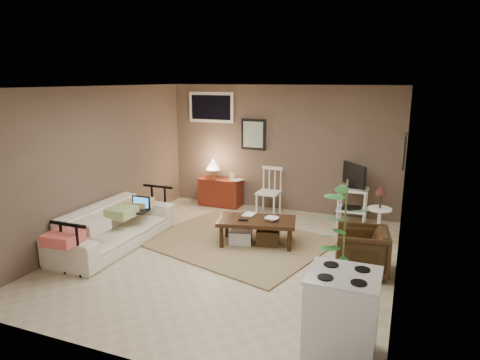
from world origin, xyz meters
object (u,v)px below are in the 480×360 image
at_px(tv_stand, 353,192).
at_px(side_table, 380,207).
at_px(sofa, 114,220).
at_px(potted_plant, 344,238).
at_px(armchair, 362,248).
at_px(coffee_table, 256,230).
at_px(spindle_chair, 269,193).
at_px(red_console, 220,189).
at_px(stove, 342,315).

distance_m(tv_stand, side_table, 0.97).
bearing_deg(sofa, tv_stand, -53.43).
bearing_deg(potted_plant, armchair, 82.21).
xyz_separation_m(coffee_table, tv_stand, (1.23, 1.58, 0.32)).
bearing_deg(potted_plant, spindle_chair, 122.11).
distance_m(coffee_table, spindle_chair, 1.60).
relative_size(sofa, side_table, 2.24).
bearing_deg(red_console, coffee_table, -51.28).
relative_size(side_table, potted_plant, 0.65).
distance_m(spindle_chair, armchair, 2.73).
bearing_deg(spindle_chair, stove, -63.22).
xyz_separation_m(sofa, stove, (3.63, -1.44, -0.01)).
distance_m(spindle_chair, side_table, 2.20).
bearing_deg(spindle_chair, coffee_table, -79.09).
height_order(red_console, spindle_chair, red_console).
height_order(sofa, tv_stand, tv_stand).
bearing_deg(coffee_table, sofa, -157.76).
relative_size(red_console, spindle_chair, 1.09).
distance_m(red_console, spindle_chair, 1.11).
relative_size(coffee_table, tv_stand, 1.19).
height_order(sofa, stove, sofa).
bearing_deg(sofa, coffee_table, -67.76).
relative_size(sofa, potted_plant, 1.46).
height_order(potted_plant, stove, potted_plant).
bearing_deg(tv_stand, coffee_table, -127.92).
relative_size(side_table, armchair, 1.44).
bearing_deg(coffee_table, potted_plant, -40.81).
distance_m(red_console, side_table, 3.30).
bearing_deg(stove, potted_plant, 98.32).
distance_m(spindle_chair, tv_stand, 1.54).
bearing_deg(side_table, red_console, 162.51).
xyz_separation_m(potted_plant, stove, (0.14, -0.98, -0.37)).
height_order(tv_stand, stove, tv_stand).
distance_m(coffee_table, potted_plant, 2.03).
relative_size(tv_stand, stove, 1.30).
bearing_deg(side_table, sofa, -157.24).
bearing_deg(stove, side_table, 87.88).
xyz_separation_m(coffee_table, sofa, (-2.00, -0.82, 0.17)).
xyz_separation_m(armchair, potted_plant, (-0.12, -0.90, 0.45)).
distance_m(tv_stand, stove, 3.87).
height_order(spindle_chair, armchair, spindle_chair).
relative_size(red_console, stove, 1.16).
distance_m(coffee_table, armchair, 1.66).
xyz_separation_m(sofa, spindle_chair, (1.70, 2.38, -0.00)).
height_order(coffee_table, side_table, side_table).
relative_size(red_console, armchair, 1.45).
distance_m(red_console, stove, 5.01).
height_order(side_table, potted_plant, potted_plant).
xyz_separation_m(side_table, potted_plant, (-0.25, -2.03, 0.19)).
bearing_deg(sofa, red_console, -13.41).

